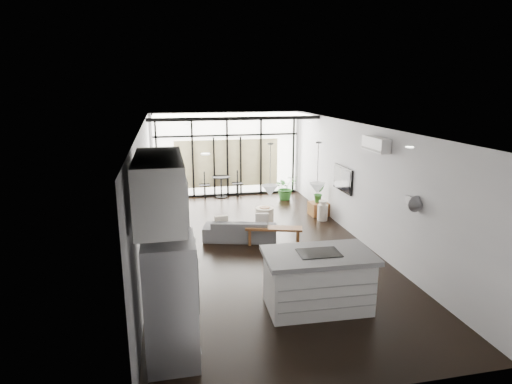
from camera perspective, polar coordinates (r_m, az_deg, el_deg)
name	(u,v)px	position (r m, az deg, el deg)	size (l,w,h in m)	color
floor	(259,247)	(10.06, 0.36, -7.33)	(5.00, 10.00, 0.00)	black
ceiling	(259,126)	(9.40, 0.39, 8.75)	(5.00, 10.00, 0.00)	silver
wall_left	(145,195)	(9.43, -14.63, -0.33)	(0.02, 10.00, 2.80)	silver
wall_right	(361,184)	(10.45, 13.89, 1.11)	(0.02, 10.00, 2.80)	silver
wall_back	(227,154)	(14.46, -3.91, 5.04)	(5.00, 0.02, 2.80)	silver
wall_front	(353,290)	(5.14, 12.76, -12.63)	(5.00, 0.02, 2.80)	silver
glazing	(227,155)	(14.35, -3.84, 4.97)	(5.00, 0.20, 2.80)	black
skylight	(231,115)	(13.32, -3.38, 10.20)	(4.70, 1.90, 0.06)	silver
neighbour_building	(227,163)	(14.47, -3.86, 3.84)	(3.50, 0.02, 1.60)	#F1E8A7
island	(318,281)	(7.38, 8.24, -11.61)	(1.81, 1.07, 0.99)	white
cooktop	(319,253)	(7.18, 8.38, -8.02)	(0.69, 0.46, 0.01)	black
fridge	(171,301)	(5.99, -11.27, -14.11)	(0.68, 0.85, 1.76)	#AAAAB0
appliance_column	(169,257)	(6.58, -11.50, -8.46)	(0.61, 0.64, 2.37)	white
upper_cabinets	(160,188)	(5.80, -12.74, 0.47)	(0.62, 1.75, 0.86)	white
pendant_left	(270,191)	(6.89, 1.88, 0.16)	(0.26, 0.26, 0.18)	silver
pendant_right	(317,188)	(7.12, 8.14, 0.48)	(0.26, 0.26, 0.18)	silver
sofa	(240,226)	(10.41, -2.12, -4.58)	(1.76, 0.51, 0.69)	#545356
console_bench	(274,236)	(10.15, 2.39, -5.87)	(1.33, 0.33, 0.43)	brown
pouf	(265,215)	(11.78, 1.16, -3.05)	(0.50, 0.50, 0.40)	beige
crate	(318,209)	(12.52, 8.33, -2.21)	(0.50, 0.50, 0.38)	brown
plant_tall	(286,190)	(14.04, 3.96, 0.24)	(0.73, 0.81, 0.63)	#2B6926
plant_crate	(319,198)	(12.44, 8.38, -0.84)	(0.30, 0.54, 0.24)	#2B6926
milk_can	(323,211)	(12.03, 8.87, -2.46)	(0.28, 0.28, 0.56)	beige
bistro_set	(221,186)	(14.31, -4.66, 0.83)	(1.65, 0.66, 0.79)	black
tv	(343,179)	(11.34, 11.50, 1.73)	(0.05, 1.10, 0.65)	black
ac_unit	(376,144)	(9.51, 15.69, 6.17)	(0.22, 0.90, 0.30)	white
framed_art	(145,193)	(8.91, -14.61, -0.18)	(0.04, 0.70, 0.90)	black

